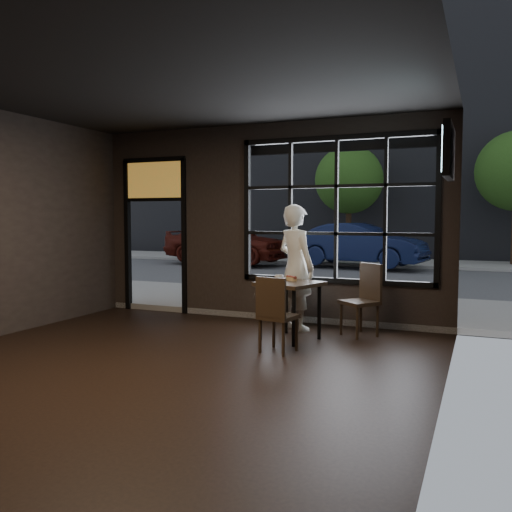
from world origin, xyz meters
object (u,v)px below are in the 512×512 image
at_px(cafe_table, 290,311).
at_px(navy_car, 360,244).
at_px(chair_near, 278,314).
at_px(man, 296,267).

height_order(cafe_table, navy_car, navy_car).
bearing_deg(cafe_table, chair_near, -63.88).
height_order(cafe_table, man, man).
bearing_deg(navy_car, cafe_table, -164.06).
bearing_deg(chair_near, navy_car, -73.20).
xyz_separation_m(chair_near, navy_car, (-1.37, 11.30, 0.32)).
xyz_separation_m(cafe_table, chair_near, (0.10, -0.70, 0.07)).
bearing_deg(cafe_table, navy_car, 115.27).
distance_m(cafe_table, chair_near, 0.71).
bearing_deg(man, cafe_table, 131.31).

